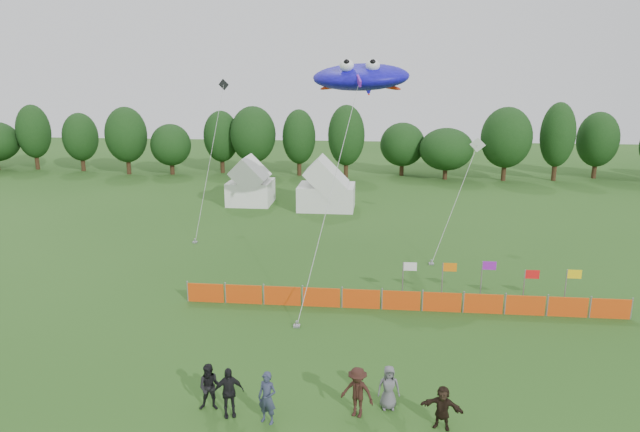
# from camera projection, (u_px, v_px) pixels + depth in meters

# --- Properties ---
(ground) EXTENTS (160.00, 160.00, 0.00)m
(ground) POSITION_uv_depth(u_px,v_px,m) (304.00, 389.00, 21.35)
(ground) COLOR #234C16
(ground) RESTS_ON ground
(treeline) EXTENTS (104.57, 8.78, 8.36)m
(treeline) POSITION_uv_depth(u_px,v_px,m) (370.00, 140.00, 63.51)
(treeline) COLOR #382314
(treeline) RESTS_ON ground
(tent_left) EXTENTS (3.88, 3.88, 3.43)m
(tent_left) POSITION_uv_depth(u_px,v_px,m) (251.00, 185.00, 51.16)
(tent_left) COLOR white
(tent_left) RESTS_ON ground
(tent_right) EXTENTS (4.89, 3.91, 3.45)m
(tent_right) POSITION_uv_depth(u_px,v_px,m) (326.00, 189.00, 49.22)
(tent_right) COLOR silver
(tent_right) RESTS_ON ground
(barrier_fence) EXTENTS (21.90, 0.06, 1.00)m
(barrier_fence) POSITION_uv_depth(u_px,v_px,m) (401.00, 301.00, 28.38)
(barrier_fence) COLOR #D0400B
(barrier_fence) RESTS_ON ground
(flag_row) EXTENTS (8.73, 0.66, 2.19)m
(flag_row) POSITION_uv_depth(u_px,v_px,m) (486.00, 278.00, 28.95)
(flag_row) COLOR gray
(flag_row) RESTS_ON ground
(spectator_a) EXTENTS (0.78, 0.64, 1.85)m
(spectator_a) POSITION_uv_depth(u_px,v_px,m) (267.00, 398.00, 19.12)
(spectator_a) COLOR #2B3148
(spectator_a) RESTS_ON ground
(spectator_b) EXTENTS (0.90, 0.74, 1.71)m
(spectator_b) POSITION_uv_depth(u_px,v_px,m) (210.00, 387.00, 19.90)
(spectator_b) COLOR black
(spectator_b) RESTS_ON ground
(spectator_c) EXTENTS (1.33, 1.02, 1.82)m
(spectator_c) POSITION_uv_depth(u_px,v_px,m) (357.00, 392.00, 19.49)
(spectator_c) COLOR black
(spectator_c) RESTS_ON ground
(spectator_d) EXTENTS (1.14, 0.77, 1.80)m
(spectator_d) POSITION_uv_depth(u_px,v_px,m) (228.00, 392.00, 19.51)
(spectator_d) COLOR black
(spectator_d) RESTS_ON ground
(spectator_e) EXTENTS (0.84, 0.59, 1.61)m
(spectator_e) POSITION_uv_depth(u_px,v_px,m) (389.00, 387.00, 19.98)
(spectator_e) COLOR #56555B
(spectator_e) RESTS_ON ground
(spectator_f) EXTENTS (1.48, 0.82, 1.52)m
(spectator_f) POSITION_uv_depth(u_px,v_px,m) (442.00, 407.00, 18.86)
(spectator_f) COLOR black
(spectator_f) RESTS_ON ground
(stingray_kite) EXTENTS (7.29, 19.88, 12.37)m
(stingray_kite) POSITION_uv_depth(u_px,v_px,m) (361.00, 77.00, 35.22)
(stingray_kite) COLOR #180FDC
(stingray_kite) RESTS_ON ground
(small_kite_white) EXTENTS (4.24, 7.56, 7.11)m
(small_kite_white) POSITION_uv_depth(u_px,v_px,m) (464.00, 180.00, 38.66)
(small_kite_white) COLOR white
(small_kite_white) RESTS_ON ground
(small_kite_dark) EXTENTS (0.94, 10.26, 11.04)m
(small_kite_dark) POSITION_uv_depth(u_px,v_px,m) (214.00, 139.00, 44.06)
(small_kite_dark) COLOR black
(small_kite_dark) RESTS_ON ground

